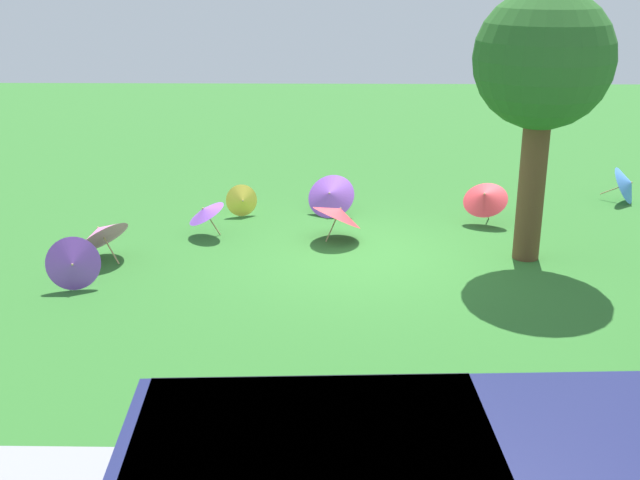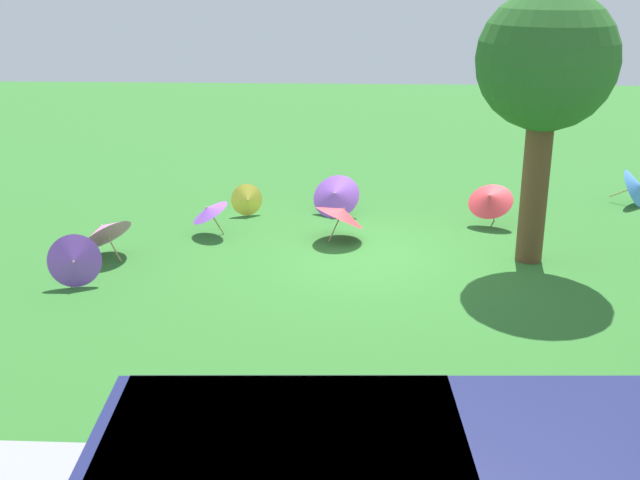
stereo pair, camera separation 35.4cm
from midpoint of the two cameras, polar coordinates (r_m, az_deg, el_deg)
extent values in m
plane|color=#2D6B28|center=(13.40, 4.22, -1.16)|extent=(40.00, 40.00, 0.00)
cube|color=black|center=(5.85, -0.77, -16.67)|extent=(2.67, 2.04, 0.55)
cylinder|color=brown|center=(13.30, 15.98, 3.91)|extent=(0.43, 0.43, 2.62)
sphere|color=#286023|center=(12.94, 16.79, 12.32)|extent=(2.18, 2.18, 2.18)
cylinder|color=tan|center=(14.02, 1.75, 0.74)|extent=(0.22, 0.13, 0.42)
cone|color=#D8383F|center=(14.00, 2.29, 1.93)|extent=(1.24, 1.25, 0.58)
sphere|color=tan|center=(13.99, 2.45, 2.27)|extent=(0.06, 0.05, 0.05)
cylinder|color=tan|center=(17.45, 21.42, 3.22)|extent=(0.40, 0.23, 0.26)
cone|color=#4C8CE5|center=(17.36, 22.42, 3.57)|extent=(0.86, 0.97, 0.79)
cylinder|color=tan|center=(13.52, -13.89, -0.60)|extent=(0.30, 0.24, 0.40)
cone|color=pink|center=(13.62, -14.57, 0.67)|extent=(1.17, 1.19, 0.73)
sphere|color=tan|center=(13.64, -14.76, 1.01)|extent=(0.06, 0.06, 0.05)
cylinder|color=tan|center=(12.81, -16.37, -1.31)|extent=(0.14, 0.50, 0.14)
cone|color=purple|center=(12.49, -16.54, -1.49)|extent=(0.87, 0.50, 0.83)
sphere|color=tan|center=(12.43, -16.57, -1.52)|extent=(0.04, 0.05, 0.04)
cylinder|color=tan|center=(14.45, -6.73, 1.20)|extent=(0.25, 0.09, 0.43)
cone|color=purple|center=(14.36, -7.34, 2.15)|extent=(0.85, 0.87, 0.45)
sphere|color=tan|center=(14.34, -7.46, 2.34)|extent=(0.06, 0.05, 0.05)
cylinder|color=tan|center=(15.73, 2.05, 2.78)|extent=(0.14, 0.39, 0.34)
cone|color=purple|center=(15.44, 1.77, 3.27)|extent=(1.10, 0.96, 0.81)
sphere|color=tan|center=(15.38, 1.70, 3.39)|extent=(0.05, 0.06, 0.05)
cylinder|color=tan|center=(15.71, -4.77, 2.95)|extent=(0.13, 0.34, 0.10)
cone|color=yellow|center=(15.47, -4.61, 2.90)|extent=(0.67, 0.44, 0.63)
sphere|color=tan|center=(15.41, -4.56, 2.88)|extent=(0.05, 0.05, 0.04)
cylinder|color=tan|center=(15.37, 12.96, 2.04)|extent=(0.18, 0.33, 0.48)
cone|color=#D8383F|center=(15.08, 12.82, 2.94)|extent=(1.09, 1.07, 0.64)
sphere|color=tan|center=(15.01, 12.78, 3.16)|extent=(0.05, 0.06, 0.05)
camera|label=1|loc=(0.18, -89.18, 0.29)|focal=44.41mm
camera|label=2|loc=(0.18, 90.82, -0.29)|focal=44.41mm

